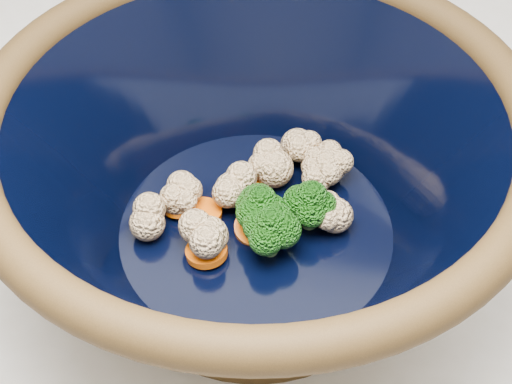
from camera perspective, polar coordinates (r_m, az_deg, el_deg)
The scene contains 2 objects.
mixing_bowl at distance 0.53m, azimuth -0.00°, elevation 1.24°, with size 0.45×0.45×0.17m.
vegetable_pile at distance 0.57m, azimuth 0.48°, elevation -0.54°, with size 0.17×0.15×0.05m.
Camera 1 is at (0.06, -0.48, 1.38)m, focal length 50.00 mm.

